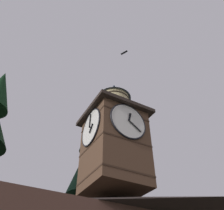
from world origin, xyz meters
name	(u,v)px	position (x,y,z in m)	size (l,w,h in m)	color
clock_tower	(114,138)	(0.79, 0.10, 10.76)	(3.97, 3.97, 8.18)	brown
flying_bird_high	(124,53)	(0.79, 1.72, 17.60)	(0.36, 0.58, 0.10)	black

